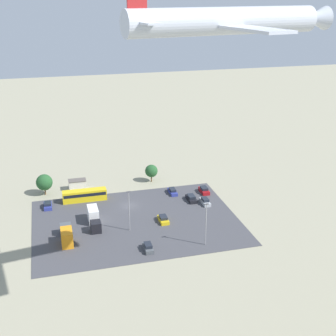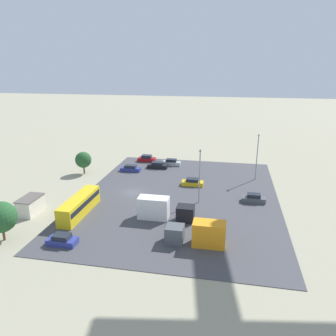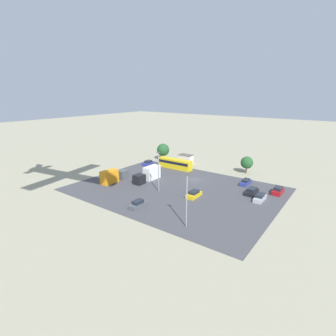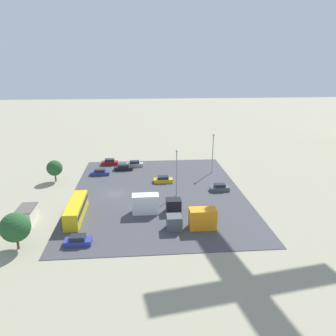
{
  "view_description": "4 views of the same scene",
  "coord_description": "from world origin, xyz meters",
  "views": [
    {
      "loc": [
        18.58,
        107.82,
        52.14
      ],
      "look_at": [
        -2.9,
        27.75,
        20.42
      ],
      "focal_mm": 50.0,
      "sensor_mm": 36.0,
      "label": 1
    },
    {
      "loc": [
        56.89,
        17.98,
        23.99
      ],
      "look_at": [
        -5.34,
        5.88,
        3.8
      ],
      "focal_mm": 35.0,
      "sensor_mm": 36.0,
      "label": 2
    },
    {
      "loc": [
        -34.7,
        59.65,
        23.15
      ],
      "look_at": [
        5.05,
        5.52,
        3.81
      ],
      "focal_mm": 28.0,
      "sensor_mm": 36.0,
      "label": 3
    },
    {
      "loc": [
        65.64,
        5.94,
        26.55
      ],
      "look_at": [
        4.37,
        11.1,
        6.93
      ],
      "focal_mm": 35.0,
      "sensor_mm": 36.0,
      "label": 4
    }
  ],
  "objects": [
    {
      "name": "tree_apron_mid",
      "position": [
        20.7,
        -12.86,
        3.6
      ],
      "size": [
        4.41,
        4.41,
        5.81
      ],
      "color": "brown",
      "rests_on": "ground"
    },
    {
      "name": "parked_truck_1",
      "position": [
        9.92,
        7.93,
        1.72
      ],
      "size": [
        2.36,
        9.03,
        3.58
      ],
      "color": "black",
      "rests_on": "ground"
    },
    {
      "name": "parking_lot_surface",
      "position": [
        0.0,
        9.2,
        0.04
      ],
      "size": [
        48.52,
        36.26,
        0.08
      ],
      "color": "#424247",
      "rests_on": "ground"
    },
    {
      "name": "tree_near_shed",
      "position": [
        -9.25,
        -14.44,
        3.27
      ],
      "size": [
        3.64,
        3.64,
        5.1
      ],
      "color": "brown",
      "rests_on": "ground"
    },
    {
      "name": "parked_car_0",
      "position": [
        -6.26,
        10.85,
        0.69
      ],
      "size": [
        1.98,
        4.42,
        1.47
      ],
      "color": "gold",
      "rests_on": "ground"
    },
    {
      "name": "parked_car_4",
      "position": [
        -16.37,
        1.19,
        0.71
      ],
      "size": [
        1.98,
        4.77,
        1.52
      ],
      "rotation": [
        0.0,
        0.0,
        3.14
      ],
      "color": "black",
      "rests_on": "ground"
    },
    {
      "name": "parked_car_5",
      "position": [
        -12.82,
        -4.5,
        0.68
      ],
      "size": [
        1.75,
        4.66,
        1.43
      ],
      "rotation": [
        0.0,
        0.0,
        3.14
      ],
      "color": "navy",
      "rests_on": "ground"
    },
    {
      "name": "light_pole_lot_edge",
      "position": [
        2.31,
        13.03,
        5.42
      ],
      "size": [
        0.9,
        0.28,
        9.8
      ],
      "color": "gray",
      "rests_on": "ground"
    },
    {
      "name": "bus",
      "position": [
        10.74,
        -5.99,
        1.7
      ],
      "size": [
        11.4,
        2.52,
        3.01
      ],
      "rotation": [
        0.0,
        0.0,
        1.57
      ],
      "color": "gold",
      "rests_on": "ground"
    },
    {
      "name": "parked_car_3",
      "position": [
        -21.31,
        -2.79,
        0.77
      ],
      "size": [
        1.97,
        4.45,
        1.65
      ],
      "rotation": [
        0.0,
        0.0,
        3.14
      ],
      "color": "maroon",
      "rests_on": "ground"
    },
    {
      "name": "ground_plane",
      "position": [
        0.0,
        0.0,
        0.0
      ],
      "size": [
        400.0,
        400.0,
        0.0
      ],
      "primitive_type": "plane",
      "color": "gray"
    },
    {
      "name": "light_pole_lot_centre",
      "position": [
        -12.38,
        23.77,
        5.45
      ],
      "size": [
        0.9,
        0.28,
        9.87
      ],
      "color": "gray",
      "rests_on": "ground"
    },
    {
      "name": "parked_car_2",
      "position": [
        0.17,
        22.77,
        0.73
      ],
      "size": [
        1.76,
        4.13,
        1.57
      ],
      "rotation": [
        0.0,
        0.0,
        3.14
      ],
      "color": "#4C5156",
      "rests_on": "ground"
    },
    {
      "name": "parked_truck_0",
      "position": [
        16.65,
        14.53,
        1.66
      ],
      "size": [
        2.47,
        8.29,
        3.45
      ],
      "rotation": [
        0.0,
        0.0,
        3.14
      ],
      "color": "#4C5156",
      "rests_on": "ground"
    },
    {
      "name": "parked_car_1",
      "position": [
        -19.23,
        4.03,
        0.73
      ],
      "size": [
        1.72,
        4.5,
        1.57
      ],
      "rotation": [
        0.0,
        0.0,
        3.14
      ],
      "color": "#ADB2B7",
      "rests_on": "ground"
    },
    {
      "name": "shed_building",
      "position": [
        11.94,
        -14.25,
        1.42
      ],
      "size": [
        4.85,
        2.84,
        2.82
      ],
      "color": "silver",
      "rests_on": "ground"
    },
    {
      "name": "parked_car_6",
      "position": [
        20.27,
        -4.11,
        0.7
      ],
      "size": [
        1.99,
        4.1,
        1.49
      ],
      "color": "navy",
      "rests_on": "ground"
    }
  ]
}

